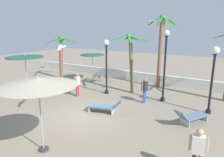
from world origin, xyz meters
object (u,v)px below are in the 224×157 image
lamp_post_2 (165,59)px  guest_0 (198,149)px  lounge_chair_0 (106,106)px  palm_tree_2 (61,52)px  guest_1 (77,82)px  seagull_1 (152,21)px  guest_2 (145,88)px  palm_tree_3 (130,53)px  lamp_post_0 (213,70)px  patio_umbrella_2 (92,57)px  patio_umbrella_0 (25,60)px  lamp_post_1 (106,59)px  palm_tree_1 (161,42)px  patio_umbrella_1 (38,82)px  seagull_0 (61,47)px  lounge_chair_2 (191,116)px

lamp_post_2 → guest_0: (3.06, -6.20, -1.71)m
lounge_chair_0 → lamp_post_2: bearing=59.9°
palm_tree_2 → guest_1: 5.73m
seagull_1 → guest_2: bearing=-73.0°
palm_tree_3 → lamp_post_0: 5.55m
lamp_post_2 → guest_0: size_ratio=2.70×
lamp_post_0 → seagull_1: 6.11m
patio_umbrella_2 → patio_umbrella_0: bearing=-104.9°
seagull_1 → patio_umbrella_0: bearing=-135.4°
patio_umbrella_0 → lounge_chair_0: size_ratio=1.42×
palm_tree_3 → lamp_post_1: (-1.22, -1.13, -0.42)m
patio_umbrella_0 → lamp_post_1: (4.33, 3.23, -0.03)m
seagull_1 → palm_tree_1: bearing=43.7°
lamp_post_0 → guest_1: bearing=-169.2°
patio_umbrella_1 → seagull_1: seagull_1 is taller
palm_tree_1 → lamp_post_1: palm_tree_1 is taller
guest_2 → seagull_0: size_ratio=1.44×
patio_umbrella_1 → palm_tree_2: size_ratio=0.75×
palm_tree_2 → seagull_0: 9.66m
palm_tree_3 → seagull_1: (0.77, 1.88, 2.14)m
patio_umbrella_0 → palm_tree_3: 7.06m
lounge_chair_0 → guest_1: bearing=157.1°
lamp_post_2 → guest_0: bearing=-63.7°
patio_umbrella_1 → guest_2: bearing=79.6°
patio_umbrella_0 → patio_umbrella_2: size_ratio=1.13×
patio_umbrella_0 → seagull_0: size_ratio=2.61×
seagull_1 → palm_tree_3: bearing=-112.4°
palm_tree_2 → guest_0: 14.78m
patio_umbrella_1 → palm_tree_1: (0.80, 10.64, 0.82)m
lamp_post_0 → guest_1: (-7.97, -1.52, -1.46)m
lamp_post_2 → guest_1: (-5.22, -2.16, -1.73)m
lounge_chair_0 → patio_umbrella_0: bearing=-176.9°
patio_umbrella_2 → patio_umbrella_1: bearing=-63.4°
palm_tree_2 → lounge_chair_2: size_ratio=2.02×
palm_tree_1 → lounge_chair_0: (-0.72, -6.45, -3.10)m
palm_tree_3 → lounge_chair_2: size_ratio=2.17×
patio_umbrella_0 → lounge_chair_0: patio_umbrella_0 is taller
patio_umbrella_0 → lamp_post_1: 5.40m
palm_tree_1 → seagull_0: 8.79m
lounge_chair_0 → seagull_0: bearing=-111.6°
palm_tree_1 → guest_2: size_ratio=3.60×
patio_umbrella_2 → guest_2: bearing=-23.2°
palm_tree_1 → lamp_post_1: (-2.57, -3.56, -1.05)m
guest_1 → patio_umbrella_1: bearing=-60.7°
patio_umbrella_2 → guest_2: 6.53m
palm_tree_1 → seagull_1: 1.71m
lamp_post_2 → seagull_0: lamp_post_2 is taller
palm_tree_3 → seagull_0: size_ratio=3.91×
patio_umbrella_2 → lounge_chair_0: 7.17m
patio_umbrella_1 → seagull_1: 10.36m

